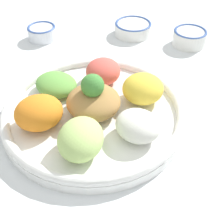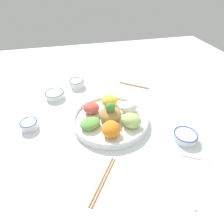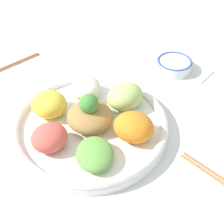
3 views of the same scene
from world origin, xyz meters
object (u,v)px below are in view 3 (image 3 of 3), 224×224
at_px(chopsticks_pair_far, 11,65).
at_px(serving_spoon_extra, 211,72).
at_px(rice_bowl_blue, 174,65).
at_px(chopsticks_pair_near, 224,181).
at_px(salad_platter, 91,121).

bearing_deg(chopsticks_pair_far, serving_spoon_extra, -45.64).
height_order(rice_bowl_blue, chopsticks_pair_far, rice_bowl_blue).
distance_m(chopsticks_pair_near, serving_spoon_extra, 0.40).
bearing_deg(salad_platter, serving_spoon_extra, -135.51).
bearing_deg(salad_platter, chopsticks_pair_far, -36.18).
relative_size(salad_platter, chopsticks_pair_near, 2.08).
relative_size(chopsticks_pair_near, serving_spoon_extra, 1.67).
bearing_deg(chopsticks_pair_near, chopsticks_pair_far, -172.73).
distance_m(rice_bowl_blue, chopsticks_pair_near, 0.41).
xyz_separation_m(salad_platter, serving_spoon_extra, (-0.31, -0.30, -0.03)).
relative_size(chopsticks_pair_near, chopsticks_pair_far, 1.06).
xyz_separation_m(salad_platter, chopsticks_pair_far, (0.31, -0.23, -0.03)).
bearing_deg(serving_spoon_extra, rice_bowl_blue, -55.45).
height_order(salad_platter, chopsticks_pair_near, salad_platter).
height_order(chopsticks_pair_near, chopsticks_pair_far, same).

